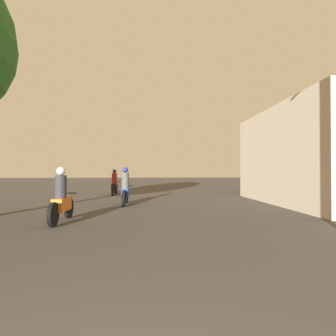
{
  "coord_description": "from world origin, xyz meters",
  "views": [
    {
      "loc": [
        0.3,
        -0.48,
        1.48
      ],
      "look_at": [
        1.47,
        17.48,
        1.7
      ],
      "focal_mm": 28.0,
      "sensor_mm": 36.0,
      "label": 1
    }
  ],
  "objects_px": {
    "motorcycle_blue": "(125,190)",
    "motorcycle_black": "(115,185)",
    "motorcycle_orange": "(61,200)",
    "building_right_near": "(333,156)"
  },
  "relations": [
    {
      "from": "motorcycle_orange",
      "to": "motorcycle_blue",
      "type": "relative_size",
      "value": 1.0
    },
    {
      "from": "motorcycle_black",
      "to": "building_right_near",
      "type": "xyz_separation_m",
      "value": [
        10.63,
        -5.19,
        1.54
      ]
    },
    {
      "from": "motorcycle_black",
      "to": "motorcycle_orange",
      "type": "bearing_deg",
      "value": -84.62
    },
    {
      "from": "motorcycle_blue",
      "to": "motorcycle_black",
      "type": "relative_size",
      "value": 0.97
    },
    {
      "from": "building_right_near",
      "to": "motorcycle_orange",
      "type": "bearing_deg",
      "value": -161.45
    },
    {
      "from": "motorcycle_orange",
      "to": "building_right_near",
      "type": "distance_m",
      "value": 11.64
    },
    {
      "from": "motorcycle_blue",
      "to": "motorcycle_black",
      "type": "distance_m",
      "value": 5.09
    },
    {
      "from": "motorcycle_blue",
      "to": "motorcycle_black",
      "type": "height_order",
      "value": "motorcycle_blue"
    },
    {
      "from": "motorcycle_blue",
      "to": "motorcycle_orange",
      "type": "bearing_deg",
      "value": -107.11
    },
    {
      "from": "motorcycle_orange",
      "to": "building_right_near",
      "type": "relative_size",
      "value": 0.25
    }
  ]
}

